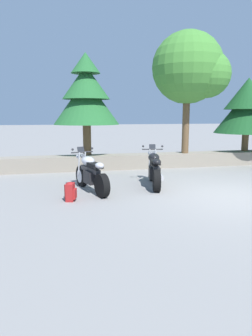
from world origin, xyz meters
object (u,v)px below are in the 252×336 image
object	(u,v)px
pine_tree_far_left	(86,95)
pine_tree_mid_right	(247,107)
motorcycle_silver_near_left	(91,174)
rider_backpack	(71,191)
leafy_tree_mid_left	(192,69)
motorcycle_black_centre	(154,170)

from	to	relation	value
pine_tree_far_left	pine_tree_mid_right	world-z (taller)	pine_tree_far_left
motorcycle_silver_near_left	rider_backpack	size ratio (longest dim) A/B	4.30
leafy_tree_mid_left	motorcycle_silver_near_left	bearing A→B (deg)	-143.05
pine_tree_mid_right	pine_tree_far_left	bearing A→B (deg)	178.93
motorcycle_silver_near_left	motorcycle_black_centre	xyz separation A→B (m)	(1.92, 0.27, 0.00)
leafy_tree_mid_left	pine_tree_mid_right	bearing A→B (deg)	6.14
leafy_tree_mid_left	pine_tree_mid_right	world-z (taller)	leafy_tree_mid_left
pine_tree_far_left	leafy_tree_mid_left	world-z (taller)	leafy_tree_mid_left
motorcycle_silver_near_left	pine_tree_mid_right	size ratio (longest dim) A/B	0.65
rider_backpack	motorcycle_black_centre	bearing A→B (deg)	24.31
rider_backpack	leafy_tree_mid_left	xyz separation A→B (m)	(4.94, 4.14, 3.60)
motorcycle_silver_near_left	pine_tree_far_left	distance (m)	4.39
motorcycle_silver_near_left	rider_backpack	bearing A→B (deg)	-124.50
pine_tree_mid_right	leafy_tree_mid_left	bearing A→B (deg)	-173.86
motorcycle_black_centre	rider_backpack	distance (m)	2.77
rider_backpack	pine_tree_mid_right	bearing A→B (deg)	29.97
motorcycle_silver_near_left	pine_tree_far_left	size ratio (longest dim) A/B	0.52
motorcycle_black_centre	pine_tree_mid_right	bearing A→B (deg)	32.52
motorcycle_silver_near_left	leafy_tree_mid_left	size ratio (longest dim) A/B	0.42
rider_backpack	leafy_tree_mid_left	bearing A→B (deg)	39.92
pine_tree_mid_right	motorcycle_silver_near_left	bearing A→B (deg)	-153.29
pine_tree_far_left	motorcycle_silver_near_left	bearing A→B (deg)	-93.99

